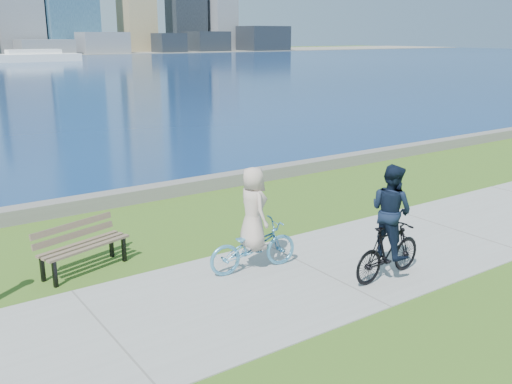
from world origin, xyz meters
TOP-DOWN VIEW (x-y plane):
  - ground at (0.00, 0.00)m, footprint 320.00×320.00m
  - concrete_path at (0.00, 0.00)m, footprint 80.00×3.50m
  - seawall at (0.00, 6.20)m, footprint 90.00×0.50m
  - ferry_far at (17.67, 89.23)m, footprint 14.13×4.04m
  - park_bench at (-3.53, 2.58)m, footprint 1.80×1.05m
  - cyclist_woman at (-0.96, 0.74)m, footprint 0.82×1.79m
  - cyclist_man at (0.80, -0.92)m, footprint 0.66×1.69m

SIDE VIEW (x-z plane):
  - ground at x=0.00m, z-range 0.00..0.00m
  - concrete_path at x=0.00m, z-range 0.00..0.02m
  - seawall at x=0.00m, z-range 0.00..0.35m
  - park_bench at x=-3.53m, z-range 0.10..0.98m
  - cyclist_woman at x=-0.96m, z-range -0.23..1.71m
  - ferry_far at x=17.67m, z-range -0.16..1.76m
  - cyclist_man at x=0.80m, z-range -0.14..1.93m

